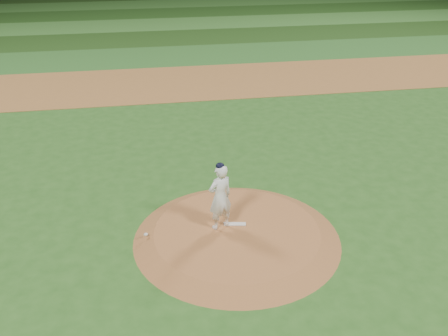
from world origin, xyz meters
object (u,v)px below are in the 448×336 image
object	(u,v)px
pitchers_mound	(237,234)
pitching_rubber	(235,224)
pitcher_on_mound	(220,197)
rosin_bag	(146,234)

from	to	relation	value
pitchers_mound	pitching_rubber	bearing A→B (deg)	89.83
pitching_rubber	pitcher_on_mound	size ratio (longest dim) A/B	0.31
pitching_rubber	rosin_bag	world-z (taller)	rosin_bag
pitching_rubber	rosin_bag	bearing A→B (deg)	-166.92
pitchers_mound	pitching_rubber	world-z (taller)	pitching_rubber
pitchers_mound	rosin_bag	distance (m)	2.40
pitchers_mound	pitching_rubber	distance (m)	0.31
pitcher_on_mound	pitchers_mound	bearing A→B (deg)	-28.90
pitchers_mound	pitcher_on_mound	size ratio (longest dim) A/B	2.87
pitchers_mound	pitcher_on_mound	world-z (taller)	pitcher_on_mound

